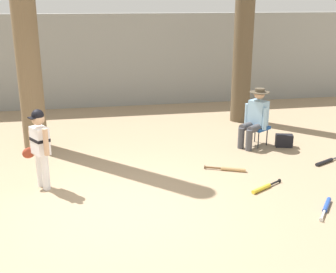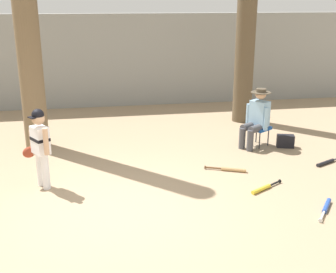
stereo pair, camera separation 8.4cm
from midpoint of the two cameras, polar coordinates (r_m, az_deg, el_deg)
The scene contains 12 objects.
ground_plane at distance 6.34m, azimuth -6.96°, elevation -9.81°, with size 60.00×60.00×0.00m, color #9E8466.
concrete_back_wall at distance 12.34m, azimuth -9.44°, elevation 9.83°, with size 18.00×0.36×2.55m, color gray.
tree_near_player at distance 8.90m, azimuth -18.86°, elevation 15.70°, with size 0.77×0.77×6.29m.
tree_behind_spectator at distance 10.64m, azimuth 9.85°, elevation 15.30°, with size 0.69×0.69×5.72m.
young_ballplayer at distance 7.08m, azimuth -16.96°, elevation -0.94°, with size 0.50×0.52×1.31m.
folding_stool at distance 9.10m, azimuth 11.44°, elevation 1.07°, with size 0.55×0.55×0.41m.
seated_spectator at distance 8.95m, azimuth 11.18°, elevation 2.65°, with size 0.66×0.58×1.20m.
handbag_beside_stool at distance 9.19m, azimuth 14.83°, elevation -0.53°, with size 0.34×0.18×0.26m, color black.
bat_black_composite at distance 8.55m, azimuth 19.92°, elevation -3.10°, with size 0.74×0.40×0.07m.
bat_yellow_trainer at distance 7.11m, azimuth 12.18°, elevation -6.62°, with size 0.64×0.41×0.07m.
bat_wood_tan at distance 7.75m, azimuth 7.87°, elevation -4.29°, with size 0.70×0.35×0.07m.
bat_blue_youth at distance 6.75m, azimuth 19.84°, elevation -8.68°, with size 0.50×0.61×0.07m.
Camera 1 is at (-0.34, -5.61, 2.91)m, focal length 46.14 mm.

